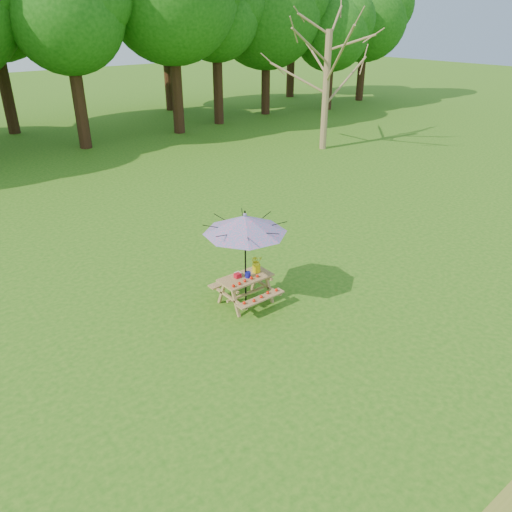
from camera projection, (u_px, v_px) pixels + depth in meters
ground at (421, 374)px, 9.21m from camera, size 120.00×120.00×0.00m
picnic_table at (246, 290)px, 11.34m from camera, size 1.20×1.32×0.67m
patio_umbrella at (245, 224)px, 10.63m from camera, size 2.19×2.19×2.25m
produce_bins at (242, 275)px, 11.17m from camera, size 0.32×0.34×0.13m
tomatoes_row at (245, 280)px, 10.97m from camera, size 0.77×0.13×0.07m
flower_bucket at (256, 263)px, 11.33m from camera, size 0.32×0.30×0.41m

